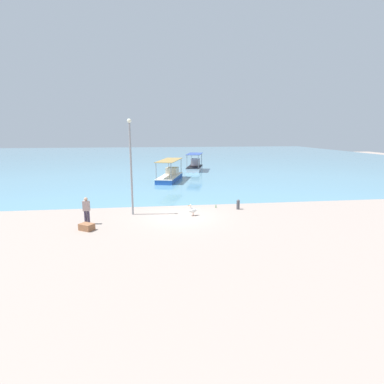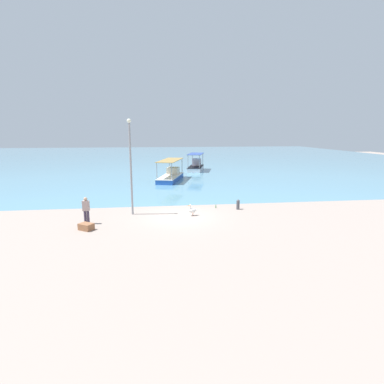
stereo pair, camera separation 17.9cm
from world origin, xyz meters
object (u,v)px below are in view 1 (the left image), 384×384
(fishing_boat_far_left, at_px, (170,175))
(lamp_post, at_px, (131,163))
(mooring_bollard, at_px, (238,204))
(cargo_crate, at_px, (87,227))
(glass_bottle, at_px, (216,207))
(fisherman_standing, at_px, (87,210))
(pelican, at_px, (193,210))
(fishing_boat_center, at_px, (195,166))

(fishing_boat_far_left, relative_size, lamp_post, 1.05)
(lamp_post, bearing_deg, mooring_bollard, 3.09)
(mooring_bollard, height_order, cargo_crate, mooring_bollard)
(mooring_bollard, height_order, glass_bottle, mooring_bollard)
(fisherman_standing, bearing_deg, lamp_post, 35.27)
(pelican, bearing_deg, fishing_boat_far_left, 92.20)
(lamp_post, relative_size, fisherman_standing, 3.81)
(fishing_boat_center, bearing_deg, mooring_bollard, -90.01)
(fishing_boat_far_left, xyz_separation_m, lamp_post, (-3.46, -14.59, 3.03))
(cargo_crate, height_order, glass_bottle, cargo_crate)
(fishing_boat_center, height_order, fisherman_standing, fishing_boat_center)
(glass_bottle, bearing_deg, fishing_boat_far_left, 100.82)
(lamp_post, xyz_separation_m, fisherman_standing, (-2.66, -1.88, -2.68))
(mooring_bollard, relative_size, glass_bottle, 2.73)
(fishing_boat_far_left, distance_m, lamp_post, 15.30)
(mooring_bollard, distance_m, fisherman_standing, 10.52)
(fishing_boat_center, relative_size, glass_bottle, 20.26)
(fishing_boat_far_left, height_order, pelican, fishing_boat_far_left)
(pelican, xyz_separation_m, lamp_post, (-4.06, 0.85, 3.21))
(fishing_boat_far_left, bearing_deg, mooring_bollard, -73.75)
(fishing_boat_far_left, bearing_deg, fisherman_standing, -110.38)
(fishing_boat_center, bearing_deg, lamp_post, -108.21)
(mooring_bollard, bearing_deg, glass_bottle, 159.15)
(fishing_boat_far_left, xyz_separation_m, mooring_bollard, (4.13, -14.18, -0.16))
(fishing_boat_center, bearing_deg, pelican, -98.42)
(cargo_crate, bearing_deg, fisherman_standing, 99.85)
(mooring_bollard, bearing_deg, fishing_boat_center, 89.99)
(fishing_boat_center, relative_size, lamp_post, 0.85)
(fisherman_standing, distance_m, cargo_crate, 1.41)
(pelican, bearing_deg, mooring_bollard, 19.65)
(fishing_boat_center, relative_size, pelican, 6.84)
(fishing_boat_center, bearing_deg, cargo_crate, -111.01)
(fishing_boat_far_left, bearing_deg, pelican, -87.80)
(lamp_post, xyz_separation_m, glass_bottle, (6.06, 0.99, -3.48))
(fishing_boat_center, distance_m, cargo_crate, 28.03)
(fishing_boat_center, height_order, pelican, fishing_boat_center)
(cargo_crate, bearing_deg, mooring_bollard, 19.12)
(fishing_boat_center, bearing_deg, glass_bottle, -93.98)
(pelican, distance_m, fisherman_standing, 6.81)
(cargo_crate, relative_size, glass_bottle, 2.95)
(mooring_bollard, bearing_deg, pelican, -160.35)
(fisherman_standing, xyz_separation_m, cargo_crate, (0.21, -1.19, -0.71))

